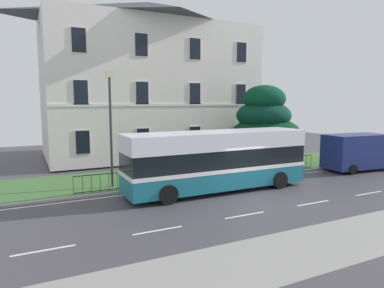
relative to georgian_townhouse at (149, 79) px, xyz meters
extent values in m
cube|color=#423E46|center=(0.11, -16.00, -6.87)|extent=(60.00, 56.00, 0.06)
cube|color=silver|center=(0.11, -12.35, -6.84)|extent=(54.00, 0.14, 0.01)
cube|color=silver|center=(-9.89, -17.80, -6.84)|extent=(2.00, 0.12, 0.01)
cube|color=silver|center=(-5.89, -17.80, -6.84)|extent=(2.00, 0.12, 0.01)
cube|color=silver|center=(-1.89, -17.80, -6.84)|extent=(2.00, 0.12, 0.01)
cube|color=silver|center=(2.11, -17.80, -6.84)|extent=(2.00, 0.12, 0.01)
cube|color=silver|center=(6.11, -17.80, -6.84)|extent=(2.00, 0.12, 0.01)
cube|color=#9E9E99|center=(0.11, -11.88, -6.78)|extent=(57.00, 0.24, 0.12)
cube|color=#3F6934|center=(0.11, -9.01, -6.78)|extent=(57.00, 5.50, 0.12)
cube|color=gray|center=(0.11, -21.50, -6.84)|extent=(57.00, 3.00, 0.01)
cube|color=silver|center=(0.00, 0.00, -1.06)|extent=(17.64, 9.57, 11.33)
pyramid|color=#3E434A|center=(0.00, 0.00, 5.63)|extent=(18.00, 9.77, 2.05)
cube|color=white|center=(0.00, -4.81, -2.21)|extent=(17.64, 0.06, 0.20)
cube|color=#2D333D|center=(0.00, -4.82, -5.62)|extent=(1.10, 0.06, 2.20)
cube|color=white|center=(-6.62, -4.82, -4.81)|extent=(1.05, 0.04, 1.73)
cube|color=black|center=(-6.62, -4.84, -4.81)|extent=(0.95, 0.03, 1.63)
cube|color=white|center=(-2.21, -4.82, -4.81)|extent=(1.05, 0.04, 1.73)
cube|color=black|center=(-2.21, -4.84, -4.81)|extent=(0.95, 0.03, 1.63)
cube|color=white|center=(2.21, -4.82, -4.81)|extent=(1.05, 0.04, 1.73)
cube|color=black|center=(2.21, -4.84, -4.81)|extent=(0.95, 0.03, 1.63)
cube|color=white|center=(6.62, -4.82, -4.81)|extent=(1.05, 0.04, 1.73)
cube|color=black|center=(6.62, -4.84, -4.81)|extent=(0.95, 0.03, 1.63)
cube|color=white|center=(-6.62, -4.82, -1.32)|extent=(1.05, 0.04, 1.73)
cube|color=black|center=(-6.62, -4.84, -1.32)|extent=(0.95, 0.03, 1.63)
cube|color=white|center=(-2.21, -4.82, -1.32)|extent=(1.05, 0.04, 1.73)
cube|color=black|center=(-2.21, -4.84, -1.32)|extent=(0.95, 0.03, 1.63)
cube|color=white|center=(2.21, -4.82, -1.32)|extent=(1.05, 0.04, 1.73)
cube|color=black|center=(2.21, -4.84, -1.32)|extent=(0.95, 0.03, 1.63)
cube|color=white|center=(6.62, -4.82, -1.32)|extent=(1.05, 0.04, 1.73)
cube|color=black|center=(6.62, -4.84, -1.32)|extent=(0.95, 0.03, 1.63)
cube|color=white|center=(-6.62, -4.82, 2.17)|extent=(1.05, 0.04, 1.73)
cube|color=black|center=(-6.62, -4.84, 2.17)|extent=(0.95, 0.03, 1.63)
cube|color=white|center=(-2.21, -4.82, 2.17)|extent=(1.05, 0.04, 1.73)
cube|color=black|center=(-2.21, -4.84, 2.17)|extent=(0.95, 0.03, 1.63)
cube|color=white|center=(2.21, -4.82, 2.17)|extent=(1.05, 0.04, 1.73)
cube|color=black|center=(2.21, -4.84, 2.17)|extent=(0.95, 0.03, 1.63)
cube|color=white|center=(6.62, -4.82, 2.17)|extent=(1.05, 0.04, 1.73)
cube|color=black|center=(6.62, -4.84, 2.17)|extent=(0.95, 0.03, 1.63)
cube|color=black|center=(0.00, -11.60, -5.77)|extent=(16.32, 0.04, 0.04)
cube|color=black|center=(0.00, -11.60, -6.64)|extent=(16.32, 0.04, 0.04)
cylinder|color=black|center=(-8.16, -11.60, -6.25)|extent=(0.02, 0.02, 0.95)
cylinder|color=black|center=(-7.71, -11.60, -6.25)|extent=(0.02, 0.02, 0.95)
cylinder|color=black|center=(-7.25, -11.60, -6.25)|extent=(0.02, 0.02, 0.95)
cylinder|color=black|center=(-6.80, -11.60, -6.25)|extent=(0.02, 0.02, 0.95)
cylinder|color=black|center=(-6.35, -11.60, -6.25)|extent=(0.02, 0.02, 0.95)
cylinder|color=black|center=(-5.89, -11.60, -6.25)|extent=(0.02, 0.02, 0.95)
cylinder|color=black|center=(-5.44, -11.60, -6.25)|extent=(0.02, 0.02, 0.95)
cylinder|color=black|center=(-4.99, -11.60, -6.25)|extent=(0.02, 0.02, 0.95)
cylinder|color=black|center=(-4.53, -11.60, -6.25)|extent=(0.02, 0.02, 0.95)
cylinder|color=black|center=(-4.08, -11.60, -6.25)|extent=(0.02, 0.02, 0.95)
cylinder|color=black|center=(-3.63, -11.60, -6.25)|extent=(0.02, 0.02, 0.95)
cylinder|color=black|center=(-3.17, -11.60, -6.25)|extent=(0.02, 0.02, 0.95)
cylinder|color=black|center=(-2.72, -11.60, -6.25)|extent=(0.02, 0.02, 0.95)
cylinder|color=black|center=(-2.27, -11.60, -6.25)|extent=(0.02, 0.02, 0.95)
cylinder|color=black|center=(-1.81, -11.60, -6.25)|extent=(0.02, 0.02, 0.95)
cylinder|color=black|center=(-1.36, -11.60, -6.25)|extent=(0.02, 0.02, 0.95)
cylinder|color=black|center=(-0.91, -11.60, -6.25)|extent=(0.02, 0.02, 0.95)
cylinder|color=black|center=(-0.45, -11.60, -6.25)|extent=(0.02, 0.02, 0.95)
cylinder|color=black|center=(0.00, -11.60, -6.25)|extent=(0.02, 0.02, 0.95)
cylinder|color=black|center=(0.45, -11.60, -6.25)|extent=(0.02, 0.02, 0.95)
cylinder|color=black|center=(0.91, -11.60, -6.25)|extent=(0.02, 0.02, 0.95)
cylinder|color=black|center=(1.36, -11.60, -6.25)|extent=(0.02, 0.02, 0.95)
cylinder|color=black|center=(1.81, -11.60, -6.25)|extent=(0.02, 0.02, 0.95)
cylinder|color=black|center=(2.27, -11.60, -6.25)|extent=(0.02, 0.02, 0.95)
cylinder|color=black|center=(2.72, -11.60, -6.25)|extent=(0.02, 0.02, 0.95)
cylinder|color=black|center=(3.17, -11.60, -6.25)|extent=(0.02, 0.02, 0.95)
cylinder|color=black|center=(3.63, -11.60, -6.25)|extent=(0.02, 0.02, 0.95)
cylinder|color=black|center=(4.08, -11.60, -6.25)|extent=(0.02, 0.02, 0.95)
cylinder|color=black|center=(4.53, -11.60, -6.25)|extent=(0.02, 0.02, 0.95)
cylinder|color=black|center=(4.99, -11.60, -6.25)|extent=(0.02, 0.02, 0.95)
cylinder|color=black|center=(5.44, -11.60, -6.25)|extent=(0.02, 0.02, 0.95)
cylinder|color=black|center=(5.89, -11.60, -6.25)|extent=(0.02, 0.02, 0.95)
cylinder|color=black|center=(6.35, -11.60, -6.25)|extent=(0.02, 0.02, 0.95)
cylinder|color=black|center=(6.80, -11.60, -6.25)|extent=(0.02, 0.02, 0.95)
cylinder|color=black|center=(7.25, -11.60, -6.25)|extent=(0.02, 0.02, 0.95)
cylinder|color=black|center=(7.71, -11.60, -6.25)|extent=(0.02, 0.02, 0.95)
cylinder|color=black|center=(8.16, -11.60, -6.25)|extent=(0.02, 0.02, 0.95)
cylinder|color=#423328|center=(6.63, -8.24, -5.92)|extent=(0.44, 0.44, 1.61)
ellipsoid|color=#0E341B|center=(6.76, -8.00, -5.59)|extent=(5.17, 5.17, 2.18)
ellipsoid|color=#09361D|center=(6.70, -8.26, -4.32)|extent=(5.18, 5.18, 2.28)
ellipsoid|color=#0B3326|center=(6.43, -8.25, -3.04)|extent=(4.21, 4.21, 2.22)
ellipsoid|color=#0A3B24|center=(6.39, -8.34, -1.76)|extent=(3.24, 3.24, 2.10)
cube|color=#1A687D|center=(-0.89, -13.69, -6.04)|extent=(10.30, 2.54, 1.08)
cube|color=white|center=(-0.89, -13.69, -5.54)|extent=(10.32, 2.56, 0.20)
cube|color=black|center=(-0.89, -13.69, -4.99)|extent=(10.22, 2.50, 1.02)
cube|color=silver|center=(-0.89, -13.69, -4.03)|extent=(10.30, 2.54, 0.90)
cube|color=black|center=(4.28, -13.65, -5.04)|extent=(0.07, 2.08, 0.94)
cube|color=black|center=(4.28, -13.65, -4.07)|extent=(0.07, 1.78, 0.58)
cylinder|color=silver|center=(4.27, -12.86, -6.36)|extent=(0.04, 0.20, 0.20)
cylinder|color=silver|center=(4.28, -14.45, -6.36)|extent=(0.04, 0.20, 0.20)
cylinder|color=black|center=(2.50, -12.48, -6.36)|extent=(0.96, 0.31, 0.96)
cylinder|color=black|center=(2.52, -14.85, -6.36)|extent=(0.96, 0.31, 0.96)
cylinder|color=black|center=(-4.29, -12.52, -6.36)|extent=(0.96, 0.31, 0.96)
cylinder|color=black|center=(-4.27, -14.90, -6.36)|extent=(0.96, 0.31, 0.96)
cube|color=navy|center=(13.38, -13.44, -6.13)|extent=(1.25, 2.17, 0.99)
cube|color=navy|center=(10.66, -13.23, -5.44)|extent=(4.53, 2.42, 2.36)
cube|color=black|center=(12.86, -13.40, -5.02)|extent=(0.19, 1.67, 0.96)
cylinder|color=black|center=(13.03, -12.40, -6.50)|extent=(0.69, 0.27, 0.68)
cylinder|color=black|center=(9.53, -12.13, -6.50)|extent=(0.69, 0.27, 0.68)
cylinder|color=black|center=(9.38, -14.14, -6.50)|extent=(0.69, 0.27, 0.68)
cylinder|color=#333338|center=(-5.97, -10.77, -3.69)|extent=(0.14, 0.14, 6.06)
cube|color=beige|center=(-5.97, -10.77, -0.48)|extent=(0.36, 0.24, 0.36)
cylinder|color=black|center=(3.07, -11.05, -6.27)|extent=(0.46, 0.46, 0.90)
ellipsoid|color=black|center=(3.07, -11.05, -5.74)|extent=(0.47, 0.47, 0.16)
camera|label=1|loc=(-10.24, -29.59, -1.96)|focal=31.99mm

